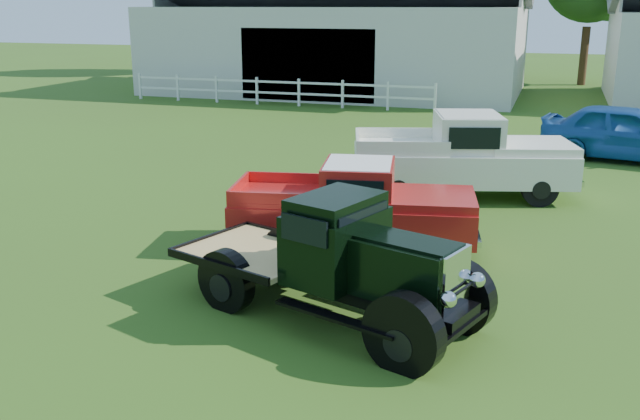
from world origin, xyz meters
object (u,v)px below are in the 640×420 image
(vintage_flatbed, at_px, (331,257))
(white_pickup, at_px, (462,156))
(red_pickup, at_px, (353,206))
(misc_car_blue, at_px, (627,132))

(vintage_flatbed, height_order, white_pickup, white_pickup)
(red_pickup, bearing_deg, misc_car_blue, 50.97)
(misc_car_blue, bearing_deg, white_pickup, 155.72)
(red_pickup, height_order, white_pickup, white_pickup)
(red_pickup, relative_size, white_pickup, 0.87)
(vintage_flatbed, distance_m, white_pickup, 7.42)
(red_pickup, bearing_deg, white_pickup, 62.03)
(white_pickup, xyz_separation_m, misc_car_blue, (3.96, 5.49, -0.14))
(white_pickup, height_order, misc_car_blue, white_pickup)
(vintage_flatbed, distance_m, red_pickup, 2.99)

